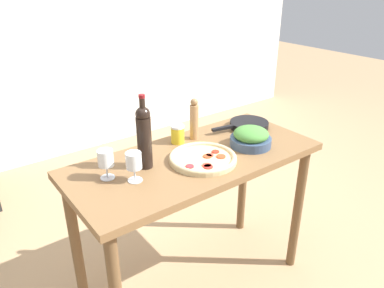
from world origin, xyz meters
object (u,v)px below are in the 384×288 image
salad_bowl (251,138)px  homemade_pizza (203,158)px  wine_glass_near (134,162)px  cast_iron_skillet (249,124)px  wine_bottle (144,136)px  pepper_mill (194,120)px  salt_canister (178,134)px  wine_glass_far (106,159)px

salad_bowl → homemade_pizza: bearing=177.2°
wine_glass_near → cast_iron_skillet: 0.88m
wine_bottle → wine_glass_near: wine_bottle is taller
pepper_mill → cast_iron_skillet: pepper_mill is taller
salt_canister → cast_iron_skillet: (0.47, -0.08, -0.03)m
salad_bowl → cast_iron_skillet: 0.26m
pepper_mill → cast_iron_skillet: bearing=-11.0°
homemade_pizza → wine_glass_far: bearing=163.9°
homemade_pizza → salad_bowl: bearing=-2.8°
wine_glass_far → wine_glass_near: bearing=-47.5°
wine_glass_far → homemade_pizza: (0.46, -0.13, -0.08)m
salad_bowl → cast_iron_skillet: bearing=47.4°
wine_bottle → salad_bowl: wine_bottle is taller
wine_glass_far → homemade_pizza: size_ratio=0.42×
wine_bottle → homemade_pizza: 0.33m
wine_bottle → pepper_mill: wine_bottle is taller
wine_glass_near → pepper_mill: bearing=23.0°
wine_glass_far → salad_bowl: size_ratio=0.63×
wine_glass_far → homemade_pizza: bearing=-16.1°
salt_canister → wine_bottle: bearing=-154.6°
wine_glass_near → salad_bowl: 0.70m
wine_bottle → wine_glass_near: 0.16m
wine_glass_near → pepper_mill: (0.50, 0.21, 0.02)m
wine_bottle → salt_canister: (0.29, 0.14, -0.12)m
salt_canister → cast_iron_skillet: size_ratio=0.27×
salad_bowl → homemade_pizza: (-0.32, 0.02, -0.03)m
pepper_mill → salad_bowl: size_ratio=1.06×
wine_bottle → pepper_mill: size_ratio=1.54×
wine_glass_near → salt_canister: bearing=29.5°
wine_bottle → salt_canister: wine_bottle is taller
wine_bottle → homemade_pizza: wine_bottle is taller
pepper_mill → cast_iron_skillet: (0.37, -0.07, -0.10)m
wine_bottle → wine_glass_far: (-0.20, 0.01, -0.07)m
cast_iron_skillet → wine_glass_near: bearing=-170.7°
wine_glass_near → salad_bowl: (0.69, -0.05, -0.05)m
salad_bowl → homemade_pizza: 0.32m
wine_glass_near → pepper_mill: size_ratio=0.59×
homemade_pizza → salt_canister: salt_canister is taller
salt_canister → wine_glass_far: bearing=-165.6°
salad_bowl → wine_bottle: bearing=166.7°
salad_bowl → cast_iron_skillet: salad_bowl is taller
wine_glass_near → homemade_pizza: (0.37, -0.03, -0.08)m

